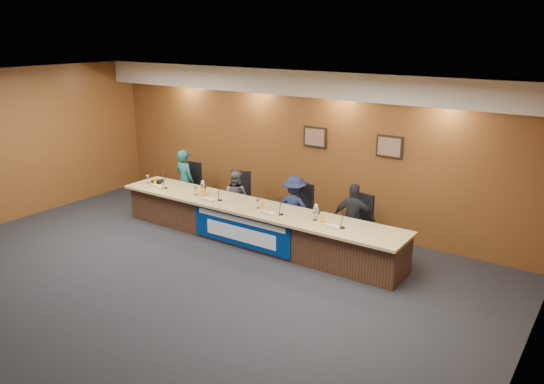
{
  "coord_description": "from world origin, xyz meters",
  "views": [
    {
      "loc": [
        5.69,
        -5.23,
        3.95
      ],
      "look_at": [
        0.27,
        2.62,
        1.0
      ],
      "focal_mm": 35.0,
      "sensor_mm": 36.0,
      "label": 1
    }
  ],
  "objects": [
    {
      "name": "banner_text_lower",
      "position": [
        0.0,
        1.97,
        0.3
      ],
      "size": [
        1.6,
        0.01,
        0.28
      ],
      "primitive_type": "cube",
      "color": "silver",
      "rests_on": "banner"
    },
    {
      "name": "panelist_a",
      "position": [
        -2.35,
        3.0,
        0.71
      ],
      "size": [
        0.56,
        0.4,
        1.42
      ],
      "primitive_type": "imported",
      "rotation": [
        0.0,
        0.0,
        3.01
      ],
      "color": "#184E47",
      "rests_on": "floor"
    },
    {
      "name": "microphone_a",
      "position": [
        -2.18,
        2.25,
        0.76
      ],
      "size": [
        0.07,
        0.07,
        0.02
      ],
      "primitive_type": "cylinder",
      "color": "black",
      "rests_on": "dais_top"
    },
    {
      "name": "office_chair_a",
      "position": [
        -2.35,
        3.1,
        0.48
      ],
      "size": [
        0.54,
        0.54,
        0.08
      ],
      "primitive_type": "cube",
      "rotation": [
        0.0,
        0.0,
        0.12
      ],
      "color": "black",
      "rests_on": "floor"
    },
    {
      "name": "office_chair_c",
      "position": [
        0.54,
        3.1,
        0.48
      ],
      "size": [
        0.6,
        0.6,
        0.08
      ],
      "primitive_type": "cube",
      "rotation": [
        0.0,
        0.0,
        -0.3
      ],
      "color": "black",
      "rests_on": "floor"
    },
    {
      "name": "nameplate_b",
      "position": [
        -0.91,
        2.07,
        0.8
      ],
      "size": [
        0.24,
        0.08,
        0.1
      ],
      "primitive_type": "cube",
      "rotation": [
        0.31,
        0.0,
        0.0
      ],
      "color": "white",
      "rests_on": "dais_top"
    },
    {
      "name": "juice_glass_d",
      "position": [
        1.56,
        2.29,
        0.82
      ],
      "size": [
        0.06,
        0.06,
        0.15
      ],
      "primitive_type": "cylinder",
      "color": "#FAA000",
      "rests_on": "dais_top"
    },
    {
      "name": "ceiling",
      "position": [
        0.0,
        0.0,
        3.2
      ],
      "size": [
        10.0,
        8.0,
        0.04
      ],
      "primitive_type": "cube",
      "color": "silver",
      "rests_on": "wall_back"
    },
    {
      "name": "wall_photo_right",
      "position": [
        2.0,
        3.97,
        1.85
      ],
      "size": [
        0.52,
        0.04,
        0.42
      ],
      "primitive_type": "cube",
      "color": "black",
      "rests_on": "wall_back"
    },
    {
      "name": "banner",
      "position": [
        0.0,
        1.99,
        0.38
      ],
      "size": [
        2.2,
        0.02,
        0.65
      ],
      "primitive_type": "cube",
      "color": "navy",
      "rests_on": "dais_body"
    },
    {
      "name": "dais_top",
      "position": [
        0.0,
        2.35,
        0.72
      ],
      "size": [
        6.1,
        0.95,
        0.05
      ],
      "primitive_type": "cube",
      "color": "tan",
      "rests_on": "dais_body"
    },
    {
      "name": "banner_text_upper",
      "position": [
        0.0,
        1.97,
        0.58
      ],
      "size": [
        2.0,
        0.01,
        0.1
      ],
      "primitive_type": "cube",
      "color": "silver",
      "rests_on": "banner"
    },
    {
      "name": "water_glass_c",
      "position": [
        0.17,
        2.3,
        0.84
      ],
      "size": [
        0.08,
        0.08,
        0.18
      ],
      "primitive_type": "cylinder",
      "color": "silver",
      "rests_on": "dais_top"
    },
    {
      "name": "water_glass_d",
      "position": [
        1.38,
        2.33,
        0.84
      ],
      "size": [
        0.08,
        0.08,
        0.18
      ],
      "primitive_type": "cylinder",
      "color": "silver",
      "rests_on": "dais_top"
    },
    {
      "name": "carafe_left",
      "position": [
        -1.26,
        2.39,
        0.87
      ],
      "size": [
        0.11,
        0.11,
        0.23
      ],
      "primitive_type": "cylinder",
      "color": "silver",
      "rests_on": "dais_top"
    },
    {
      "name": "panelist_c",
      "position": [
        0.54,
        3.0,
        0.63
      ],
      "size": [
        0.87,
        0.55,
        1.27
      ],
      "primitive_type": "imported",
      "rotation": [
        0.0,
        0.0,
        3.25
      ],
      "color": "#121B39",
      "rests_on": "floor"
    },
    {
      "name": "carafe_right",
      "position": [
        1.36,
        2.41,
        0.86
      ],
      "size": [
        0.11,
        0.11,
        0.23
      ],
      "primitive_type": "cylinder",
      "color": "silver",
      "rests_on": "dais_top"
    },
    {
      "name": "wall_back",
      "position": [
        0.0,
        4.0,
        1.6
      ],
      "size": [
        10.0,
        0.04,
        3.2
      ],
      "primitive_type": "cube",
      "color": "brown",
      "rests_on": "floor"
    },
    {
      "name": "wall_photo_left",
      "position": [
        0.4,
        3.97,
        1.85
      ],
      "size": [
        0.52,
        0.04,
        0.42
      ],
      "primitive_type": "cube",
      "color": "black",
      "rests_on": "wall_back"
    },
    {
      "name": "panelist_b",
      "position": [
        -0.91,
        3.0,
        0.58
      ],
      "size": [
        0.61,
        0.5,
        1.16
      ],
      "primitive_type": "imported",
      "rotation": [
        0.0,
        0.0,
        3.25
      ],
      "color": "#4F4E54",
      "rests_on": "floor"
    },
    {
      "name": "microphone_d",
      "position": [
        1.95,
        2.28,
        0.76
      ],
      "size": [
        0.07,
        0.07,
        0.02
      ],
      "primitive_type": "cylinder",
      "color": "black",
      "rests_on": "dais_top"
    },
    {
      "name": "office_chair_b",
      "position": [
        -0.91,
        3.1,
        0.48
      ],
      "size": [
        0.63,
        0.63,
        0.08
      ],
      "primitive_type": "cube",
      "rotation": [
        0.0,
        0.0,
        0.41
      ],
      "color": "black",
      "rests_on": "floor"
    },
    {
      "name": "wall_right",
      "position": [
        5.0,
        0.0,
        1.6
      ],
      "size": [
        0.04,
        8.0,
        3.2
      ],
      "primitive_type": "cube",
      "color": "brown",
      "rests_on": "floor"
    },
    {
      "name": "floor",
      "position": [
        0.0,
        0.0,
        0.0
      ],
      "size": [
        10.0,
        10.0,
        0.0
      ],
      "primitive_type": "plane",
      "color": "black",
      "rests_on": "ground"
    },
    {
      "name": "dais_body",
      "position": [
        0.0,
        2.4,
        0.35
      ],
      "size": [
        6.0,
        0.8,
        0.7
      ],
      "primitive_type": "cube",
      "color": "#3F2516",
      "rests_on": "floor"
    },
    {
      "name": "juice_glass_a",
      "position": [
        -2.57,
        2.31,
        0.82
      ],
      "size": [
        0.06,
        0.06,
        0.15
      ],
      "primitive_type": "cylinder",
      "color": "#FAA000",
      "rests_on": "dais_top"
    },
    {
      "name": "speakerphone",
      "position": [
        -2.62,
        2.46,
        0.78
      ],
      "size": [
        0.32,
        0.32,
        0.05
      ],
      "primitive_type": "cylinder",
      "color": "black",
      "rests_on": "dais_top"
    },
    {
      "name": "water_glass_a",
      "position": [
        -2.77,
        2.3,
        0.84
      ],
      "size": [
        0.08,
        0.08,
        0.18
      ],
      "primitive_type": "cylinder",
      "color": "silver",
      "rests_on": "dais_top"
    },
    {
      "name": "nameplate_d",
      "position": [
        1.78,
        2.13,
        0.8
      ],
      "size": [
        0.24,
        0.08,
        0.1
      ],
      "primitive_type": "cube",
      "rotation": [
        0.31,
        0.0,
        0.0
      ],
      "color": "white",
      "rests_on": "dais_top"
    },
    {
      "name": "microphone_c",
      "position": [
        0.74,
        2.25,
        0.76
      ],
      "size": [
        0.07,
        0.07,
        0.02
      ],
      "primitive_type": "cylinder",
      "color": "black",
      "rests_on": "dais_top"
    },
    {
      "name": "juice_glass_b",
      "position": [
        -1.15,
        2.27,
        0.82
      ],
      "size": [
        0.06,
        0.06,
        0.15
      ],
      "primitive_type": "cylinder",
      "color": "#FAA000",
      "rests_on": "dais_top"
    },
    {
      "name": "office_chair_d",
      "position": [
        1.8,
        3.1,
        0.48
      ],
      "size": [
        0.55,
        0.55,
        0.08
      ],
      "primitive_type": "cube",
      "rotation": [
        0.0,
        0.0,
        -0.15
      ],
      "color": "black",
      "rests_on": "floor"
    },
    {
      "name": "nameplate_c",
      "position": [
        0.51,
        2.07,
        0.8
      ],
      "size": [
        0.24,
        0.08,
        0.1
      ],
      "primitive_type": "cube",
      "rotation": [
        0.31,
        0.0,
        0.0
      ],
      "color": "white",
      "rests_on": "dais_top"
    },
    {
      "name": "juice_glass_c",
      "position": [
        0.28,
        2.29,
        0.82
      ],
      "size": [
        0.06,
        0.06,
        0.15
      ],
      "primitive_type": "cylinder",
      "color": "#FAA000",
      "rests_on": "dais_top"
    },
    {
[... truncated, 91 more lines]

